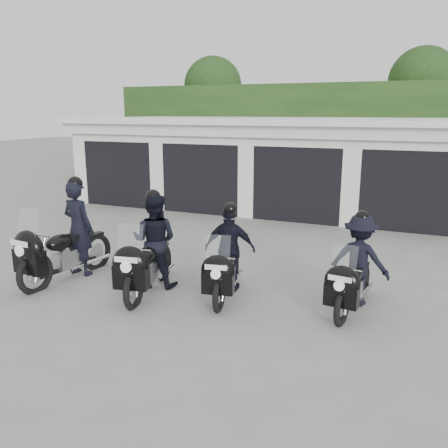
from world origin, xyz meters
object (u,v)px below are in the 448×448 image
at_px(police_bike_a, 66,239).
at_px(police_bike_d, 357,266).
at_px(police_bike_c, 228,255).
at_px(police_bike_b, 151,247).

height_order(police_bike_a, police_bike_d, police_bike_a).
bearing_deg(police_bike_d, police_bike_a, -164.57).
bearing_deg(police_bike_d, police_bike_c, -165.83).
height_order(police_bike_b, police_bike_c, police_bike_b).
xyz_separation_m(police_bike_a, police_bike_b, (1.80, 0.16, -0.01)).
bearing_deg(police_bike_d, police_bike_b, -162.86).
bearing_deg(police_bike_a, police_bike_c, 15.53).
xyz_separation_m(police_bike_a, police_bike_d, (5.35, 0.79, -0.10)).
bearing_deg(police_bike_b, police_bike_d, -0.04).
relative_size(police_bike_a, police_bike_b, 1.09).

